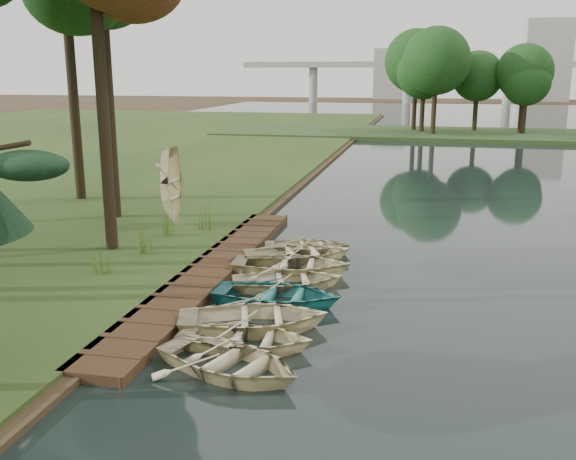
% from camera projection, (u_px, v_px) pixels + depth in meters
% --- Properties ---
extents(ground, '(300.00, 300.00, 0.00)m').
position_uv_depth(ground, '(258.00, 278.00, 20.99)').
color(ground, '#3D2F1D').
extents(boardwalk, '(1.60, 16.00, 0.30)m').
position_uv_depth(boardwalk, '(212.00, 271.00, 21.29)').
color(boardwalk, '#3B2716').
rests_on(boardwalk, ground).
extents(peninsula, '(50.00, 14.00, 0.45)m').
position_uv_depth(peninsula, '(457.00, 134.00, 66.64)').
color(peninsula, '#2A441E').
rests_on(peninsula, ground).
extents(far_trees, '(45.60, 5.60, 8.80)m').
position_uv_depth(far_trees, '(428.00, 73.00, 65.85)').
color(far_trees, black).
rests_on(far_trees, peninsula).
extents(bridge, '(95.90, 4.00, 8.60)m').
position_uv_depth(bridge, '(469.00, 69.00, 130.43)').
color(bridge, '#A5A5A0').
rests_on(bridge, ground).
extents(building_a, '(10.00, 8.00, 18.00)m').
position_uv_depth(building_a, '(546.00, 60.00, 145.21)').
color(building_a, '#A5A5A0').
rests_on(building_a, ground).
extents(building_b, '(8.00, 8.00, 12.00)m').
position_uv_depth(building_b, '(391.00, 74.00, 158.01)').
color(building_b, '#A5A5A0').
rests_on(building_b, ground).
extents(rowboat_0, '(4.19, 3.59, 0.73)m').
position_uv_depth(rowboat_0, '(229.00, 358.00, 14.19)').
color(rowboat_0, beige).
rests_on(rowboat_0, water).
extents(rowboat_1, '(3.41, 2.50, 0.69)m').
position_uv_depth(rowboat_1, '(245.00, 335.00, 15.45)').
color(rowboat_1, beige).
rests_on(rowboat_1, water).
extents(rowboat_2, '(4.53, 3.79, 0.81)m').
position_uv_depth(rowboat_2, '(254.00, 315.00, 16.57)').
color(rowboat_2, beige).
rests_on(rowboat_2, water).
extents(rowboat_3, '(3.76, 2.72, 0.77)m').
position_uv_depth(rowboat_3, '(276.00, 292.00, 18.35)').
color(rowboat_3, teal).
rests_on(rowboat_3, water).
extents(rowboat_4, '(4.08, 3.48, 0.71)m').
position_uv_depth(rowboat_4, '(288.00, 278.00, 19.71)').
color(rowboat_4, beige).
rests_on(rowboat_4, water).
extents(rowboat_5, '(4.21, 3.20, 0.82)m').
position_uv_depth(rowboat_5, '(291.00, 262.00, 21.15)').
color(rowboat_5, beige).
rests_on(rowboat_5, water).
extents(rowboat_6, '(4.58, 4.02, 0.79)m').
position_uv_depth(rowboat_6, '(298.00, 251.00, 22.49)').
color(rowboat_6, beige).
rests_on(rowboat_6, water).
extents(rowboat_7, '(3.63, 2.94, 0.67)m').
position_uv_depth(rowboat_7, '(307.00, 244.00, 23.65)').
color(rowboat_7, beige).
rests_on(rowboat_7, water).
extents(stored_rowboat, '(3.28, 2.35, 0.68)m').
position_uv_depth(stored_rowboat, '(175.00, 217.00, 26.99)').
color(stored_rowboat, beige).
rests_on(stored_rowboat, bank).
extents(tree_6, '(4.80, 4.80, 11.65)m').
position_uv_depth(tree_6, '(102.00, 1.00, 30.23)').
color(tree_6, black).
rests_on(tree_6, bank).
extents(reeds_0, '(0.60, 0.60, 0.91)m').
position_uv_depth(reeds_0, '(99.00, 259.00, 20.44)').
color(reeds_0, '#3F661E').
rests_on(reeds_0, bank).
extents(reeds_1, '(0.60, 0.60, 1.05)m').
position_uv_depth(reeds_1, '(166.00, 223.00, 25.06)').
color(reeds_1, '#3F661E').
rests_on(reeds_1, bank).
extents(reeds_2, '(0.60, 0.60, 1.05)m').
position_uv_depth(reeds_2, '(146.00, 239.00, 22.65)').
color(reeds_2, '#3F661E').
rests_on(reeds_2, bank).
extents(reeds_3, '(0.60, 0.60, 1.11)m').
position_uv_depth(reeds_3, '(205.00, 216.00, 26.16)').
color(reeds_3, '#3F661E').
rests_on(reeds_3, bank).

